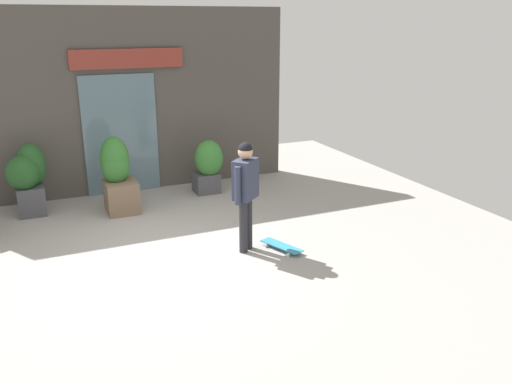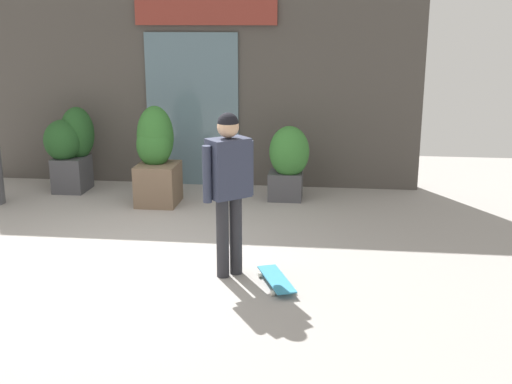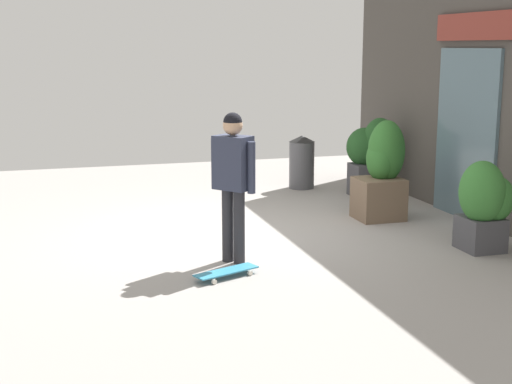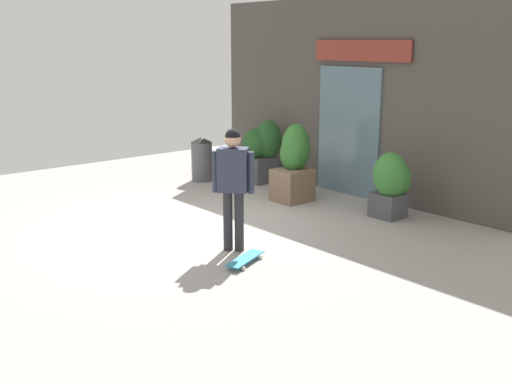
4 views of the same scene
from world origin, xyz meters
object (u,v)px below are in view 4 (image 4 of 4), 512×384
Objects in this scene: trash_bin at (202,159)px; planter_box_left at (262,148)px; planter_box_mid at (294,163)px; planter_box_right at (392,183)px; skateboard at (245,259)px; skateboarder at (233,177)px.

planter_box_left is at bearing 43.33° from trash_bin.
planter_box_mid is 2.46m from trash_bin.
planter_box_right is at bearing 12.43° from planter_box_mid.
skateboard is 3.49m from planter_box_mid.
planter_box_left is at bearing -155.45° from skateboard.
skateboarder is 1.86× the size of trash_bin.
skateboard is 3.25m from planter_box_right.
planter_box_left is 3.40m from planter_box_right.
skateboarder reaches higher than planter_box_mid.
planter_box_right is at bearing 9.81° from trash_bin.
trash_bin is (-3.91, 2.25, -0.59)m from skateboarder.
planter_box_left reaches higher than skateboard.
planter_box_right is 4.39m from trash_bin.
planter_box_left is at bearing -176.43° from skateboarder.
trash_bin is (-4.42, 2.46, 0.40)m from skateboard.
planter_box_right reaches higher than skateboard.
planter_box_left is 0.92× the size of planter_box_mid.
trash_bin is (-4.32, -0.75, -0.13)m from planter_box_right.
planter_box_mid is at bearing -167.57° from planter_box_right.
planter_box_mid is (-1.99, 2.79, 0.63)m from skateboard.
planter_box_mid is (-1.89, -0.42, 0.10)m from planter_box_right.
skateboard is at bearing -29.13° from trash_bin.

